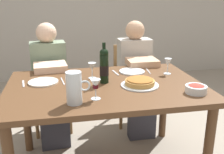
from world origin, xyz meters
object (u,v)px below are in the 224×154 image
object	(u,v)px
dining_table	(105,96)
dinner_plate_right_setting	(132,71)
wine_bottle	(104,66)
diner_left	(50,80)
wine_glass_centre	(168,63)
diner_right	(137,74)
dinner_plate_left_setting	(43,82)
chair_left	(50,84)
wine_glass_left_diner	(92,67)
water_pitcher	(74,90)
salad_bowl	(196,88)
baked_tart	(140,82)
wine_glass_right_diner	(96,85)
chair_right	(131,78)

from	to	relation	value
dining_table	dinner_plate_right_setting	xyz separation A→B (m)	(0.29, 0.28, 0.10)
wine_bottle	diner_left	distance (m)	0.79
wine_glass_centre	diner_right	size ratio (longest dim) A/B	0.12
wine_glass_centre	dinner_plate_left_setting	distance (m)	1.05
wine_bottle	chair_left	bearing A→B (deg)	118.48
dining_table	dinner_plate_left_setting	distance (m)	0.50
wine_glass_left_diner	dinner_plate_right_setting	xyz separation A→B (m)	(0.37, 0.11, -0.09)
water_pitcher	dining_table	bearing A→B (deg)	51.37
wine_bottle	salad_bowl	xyz separation A→B (m)	(0.60, -0.35, -0.10)
water_pitcher	dinner_plate_right_setting	world-z (taller)	water_pitcher
water_pitcher	salad_bowl	distance (m)	0.85
dining_table	wine_bottle	bearing A→B (deg)	94.91
wine_glass_left_diner	diner_left	size ratio (longest dim) A/B	0.11
baked_tart	wine_glass_left_diner	bearing A→B (deg)	142.59
baked_tart	chair_left	world-z (taller)	chair_left
water_pitcher	wine_glass_centre	bearing A→B (deg)	30.51
wine_bottle	baked_tart	size ratio (longest dim) A/B	1.10
baked_tart	wine_bottle	bearing A→B (deg)	153.89
wine_bottle	dining_table	bearing A→B (deg)	-85.09
wine_glass_right_diner	dinner_plate_left_setting	bearing A→B (deg)	131.28
chair_right	diner_right	xyz separation A→B (m)	(-0.00, -0.24, 0.12)
chair_right	chair_left	bearing A→B (deg)	0.81
dinner_plate_right_setting	diner_right	size ratio (longest dim) A/B	0.20
wine_bottle	dinner_plate_right_setting	size ratio (longest dim) A/B	1.40
chair_right	diner_right	distance (m)	0.26
diner_left	dining_table	bearing A→B (deg)	118.77
wine_glass_right_diner	diner_left	size ratio (longest dim) A/B	0.12
wine_glass_left_diner	diner_right	xyz separation A→B (m)	(0.53, 0.48, -0.24)
wine_glass_centre	diner_left	distance (m)	1.15
dinner_plate_left_setting	water_pitcher	bearing A→B (deg)	-64.38
wine_bottle	diner_left	world-z (taller)	diner_left
salad_bowl	chair_left	size ratio (longest dim) A/B	0.17
wine_glass_right_diner	dinner_plate_right_setting	distance (m)	0.69
wine_bottle	diner_right	world-z (taller)	diner_right
chair_left	wine_glass_right_diner	bearing A→B (deg)	101.35
water_pitcher	baked_tart	bearing A→B (deg)	25.46
baked_tart	chair_left	xyz separation A→B (m)	(-0.71, 0.96, -0.29)
wine_glass_left_diner	dinner_plate_right_setting	size ratio (longest dim) A/B	0.58
wine_glass_centre	wine_bottle	bearing A→B (deg)	-168.06
wine_glass_centre	chair_left	distance (m)	1.31
dining_table	salad_bowl	xyz separation A→B (m)	(0.60, -0.30, 0.13)
baked_tart	dinner_plate_left_setting	size ratio (longest dim) A/B	1.23
diner_right	diner_left	bearing A→B (deg)	0.76
dining_table	wine_glass_centre	world-z (taller)	wine_glass_centre
wine_glass_right_diner	diner_left	xyz separation A→B (m)	(-0.33, 0.92, -0.24)
dining_table	dinner_plate_right_setting	world-z (taller)	dinner_plate_right_setting
chair_right	dining_table	bearing A→B (deg)	63.50
wine_glass_left_diner	chair_right	bearing A→B (deg)	53.56
dining_table	wine_bottle	xyz separation A→B (m)	(-0.00, 0.05, 0.23)
dining_table	baked_tart	world-z (taller)	baked_tart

